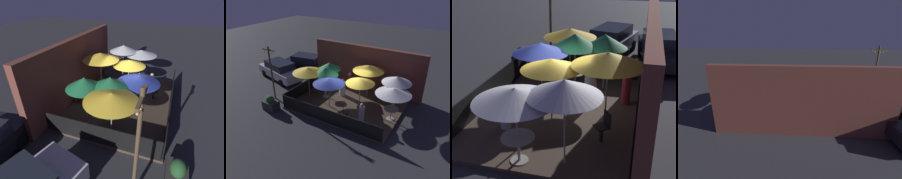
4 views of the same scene
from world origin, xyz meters
TOP-DOWN VIEW (x-y plane):
  - ground_plane at (0.00, 0.00)m, footprint 60.00×60.00m
  - patio_deck at (0.00, 0.00)m, footprint 7.36×5.39m
  - building_wall at (0.00, 2.93)m, footprint 8.96×0.36m
  - fence_front at (0.00, -2.65)m, footprint 7.16×0.05m
  - fence_side_left at (-3.63, 0.00)m, footprint 0.05×5.19m
  - patio_umbrella_0 at (-1.93, 0.11)m, footprint 1.93×1.93m
  - patio_umbrella_1 at (3.21, -0.25)m, footprint 2.18×2.18m
  - patio_umbrella_2 at (0.72, 1.73)m, footprint 2.27×2.27m
  - patio_umbrella_3 at (3.01, 0.97)m, footprint 1.92×1.92m
  - patio_umbrella_4 at (-0.92, -0.98)m, footprint 2.13×2.13m
  - patio_umbrella_5 at (-3.08, -0.38)m, footprint 2.27×2.27m
  - patio_umbrella_6 at (-2.28, 1.24)m, footprint 1.76×1.76m
  - patio_umbrella_7 at (0.91, -0.02)m, footprint 1.93×1.93m
  - dining_table_0 at (-1.93, 0.11)m, footprint 0.83×0.83m
  - dining_table_1 at (3.21, -0.25)m, footprint 0.90×0.90m
  - patio_chair_0 at (1.68, 1.81)m, footprint 0.56×0.56m
  - patio_chair_1 at (0.72, -1.67)m, footprint 0.55×0.55m
  - patron_0 at (1.70, -1.33)m, footprint 0.44×0.44m
  - patron_1 at (-0.96, 0.93)m, footprint 0.59×0.59m
  - patron_2 at (-1.05, 2.26)m, footprint 0.41×0.41m
  - planter_box at (-4.28, -3.16)m, footprint 1.01×0.71m
  - light_post at (-5.18, -1.90)m, footprint 1.10×0.12m

SIDE VIEW (x-z plane):
  - ground_plane at x=0.00m, z-range 0.00..0.00m
  - patio_deck at x=0.00m, z-range 0.00..0.12m
  - planter_box at x=-4.28m, z-range -0.07..0.97m
  - fence_front at x=0.00m, z-range 0.12..1.07m
  - fence_side_left at x=-3.63m, z-range 0.12..1.07m
  - patio_chair_1 at x=0.72m, z-range 0.16..1.07m
  - patio_chair_0 at x=1.68m, z-range 0.17..1.13m
  - patron_0 at x=1.70m, z-range 0.06..1.29m
  - dining_table_0 at x=-1.93m, z-range 0.33..1.05m
  - patron_1 at x=-0.96m, z-range 0.04..1.40m
  - dining_table_1 at x=3.21m, z-range 0.34..1.10m
  - patron_2 at x=-1.05m, z-range 0.07..1.42m
  - building_wall at x=0.00m, z-range 0.00..3.58m
  - patio_umbrella_4 at x=-0.92m, z-range 1.00..3.14m
  - patio_umbrella_1 at x=3.21m, z-range 1.02..3.17m
  - patio_umbrella_6 at x=-2.28m, z-range 0.99..3.27m
  - patio_umbrella_7 at x=0.91m, z-range 1.04..3.24m
  - patio_umbrella_0 at x=-1.93m, z-range 1.01..3.32m
  - patio_umbrella_5 at x=-3.08m, z-range 1.06..3.32m
  - light_post at x=-5.18m, z-range 0.23..4.24m
  - patio_umbrella_3 at x=3.01m, z-range 1.11..3.53m
  - patio_umbrella_2 at x=0.72m, z-range 1.15..3.64m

